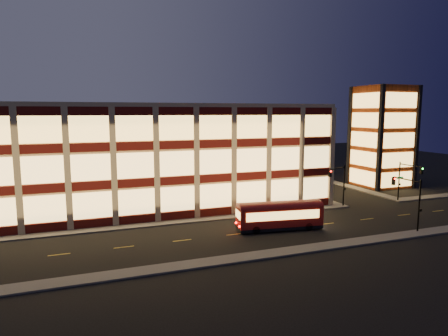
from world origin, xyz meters
name	(u,v)px	position (x,y,z in m)	size (l,w,h in m)	color
ground	(186,224)	(0.00, 0.00, 0.00)	(200.00, 200.00, 0.00)	black
sidewalk_office_south	(159,223)	(-3.00, 1.00, 0.07)	(54.00, 2.00, 0.15)	#514F4C
sidewalk_office_east	(284,186)	(23.00, 17.00, 0.07)	(2.00, 30.00, 0.15)	#514F4C
sidewalk_tower_south	(429,197)	(40.00, 1.00, 0.07)	(14.00, 2.00, 0.15)	#514F4C
sidewalk_tower_west	(335,183)	(34.00, 17.00, 0.07)	(2.00, 30.00, 0.15)	#514F4C
sidewalk_near	(223,260)	(0.00, -13.00, 0.07)	(100.00, 2.00, 0.15)	#514F4C
office_building	(138,152)	(-2.91, 16.91, 7.25)	(50.45, 30.45, 14.50)	tan
stair_tower	(382,137)	(39.95, 11.95, 8.99)	(8.60, 8.60, 18.00)	#8C3814
traffic_signal_far	(339,179)	(22.21, 0.24, 4.11)	(3.79, 1.87, 6.00)	black
traffic_signal_right	(407,176)	(33.50, -0.62, 4.10)	(1.20, 4.37, 6.00)	black
traffic_signal_near	(409,194)	(23.50, -11.03, 4.13)	(0.32, 4.45, 6.00)	black
trolley_bus	(280,214)	(9.49, -6.05, 1.84)	(10.03, 3.79, 3.31)	maroon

